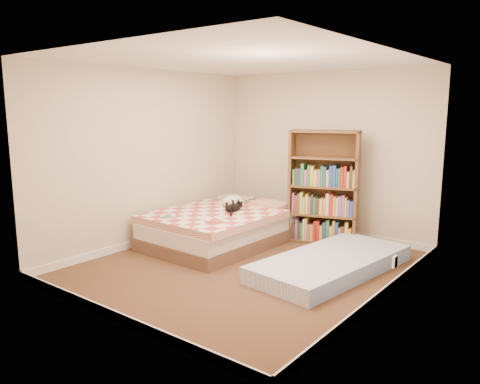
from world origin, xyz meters
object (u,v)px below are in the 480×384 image
Objects in this scene: bookshelf at (324,202)px; white_dog at (233,201)px; black_cat at (235,207)px; bed at (221,227)px; floor_mattress at (331,263)px.

bookshelf is 1.35m from white_dog.
bookshelf is at bearing 33.58° from black_cat.
bed is 1.27× the size of bookshelf.
white_dog is at bearing 100.45° from bed.
bookshelf reaches higher than floor_mattress.
black_cat is at bearing 30.22° from bed.
bookshelf reaches higher than bed.
bookshelf is (1.11, 1.02, 0.34)m from bed.
black_cat is (-1.64, 0.17, 0.45)m from floor_mattress.
white_dog is at bearing -167.51° from bookshelf.
floor_mattress is 3.87× the size of black_cat.
bed is at bearing -155.45° from bookshelf.
black_cat is 1.59× the size of white_dog.
floor_mattress is at bearing -14.56° from white_dog.
bookshelf is 1.39m from floor_mattress.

